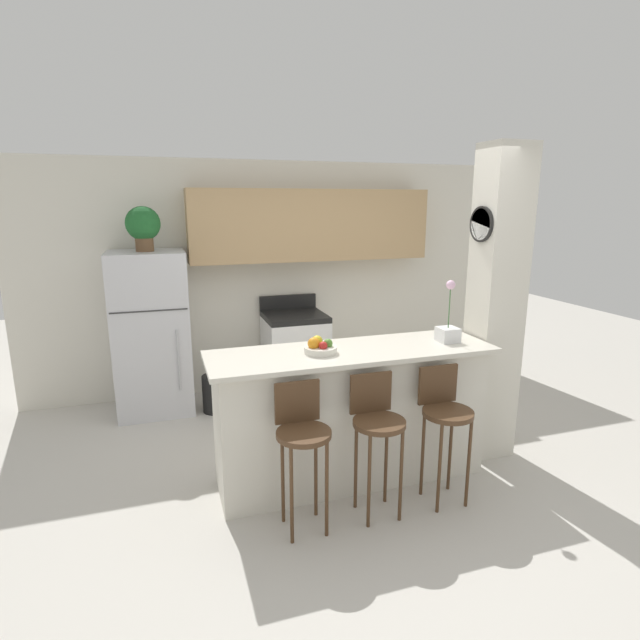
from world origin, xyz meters
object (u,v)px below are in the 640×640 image
fruit_bowl (320,347)px  trash_bin (216,393)px  refrigerator (152,333)px  orchid_vase (448,329)px  bar_stool_mid (377,424)px  bar_stool_right (445,414)px  stove_range (295,353)px  potted_plant_on_fridge (143,226)px  bar_stool_left (302,435)px

fruit_bowl → trash_bin: bearing=110.0°
refrigerator → orchid_vase: refrigerator is taller
trash_bin → bar_stool_mid: bearing=-67.9°
bar_stool_mid → bar_stool_right: size_ratio=1.00×
orchid_vase → stove_range: bearing=110.9°
refrigerator → trash_bin: size_ratio=4.32×
bar_stool_mid → potted_plant_on_fridge: bearing=121.8°
bar_stool_mid → orchid_vase: (0.79, 0.44, 0.49)m
bar_stool_mid → orchid_vase: size_ratio=2.02×
orchid_vase → bar_stool_right: bearing=-121.4°
fruit_bowl → trash_bin: size_ratio=0.63×
bar_stool_mid → fruit_bowl: (-0.26, 0.46, 0.43)m
potted_plant_on_fridge → trash_bin: bearing=-21.3°
fruit_bowl → stove_range: bearing=80.4°
orchid_vase → trash_bin: 2.51m
stove_range → bar_stool_right: bearing=-79.0°
potted_plant_on_fridge → trash_bin: potted_plant_on_fridge is taller
stove_range → bar_stool_mid: size_ratio=1.10×
refrigerator → bar_stool_right: size_ratio=1.68×
bar_stool_right → trash_bin: 2.54m
potted_plant_on_fridge → trash_bin: size_ratio=1.13×
bar_stool_left → bar_stool_mid: size_ratio=1.00×
bar_stool_right → orchid_vase: 0.72m
potted_plant_on_fridge → fruit_bowl: bearing=-57.6°
potted_plant_on_fridge → trash_bin: 1.81m
orchid_vase → fruit_bowl: 1.05m
bar_stool_right → fruit_bowl: 1.00m
bar_stool_left → bar_stool_right: bearing=0.0°
trash_bin → bar_stool_right: bearing=-56.7°
potted_plant_on_fridge → fruit_bowl: size_ratio=1.79×
stove_range → bar_stool_right: size_ratio=1.10×
bar_stool_right → trash_bin: bar_stool_right is taller
refrigerator → orchid_vase: size_ratio=3.39×
bar_stool_right → potted_plant_on_fridge: potted_plant_on_fridge is taller
refrigerator → orchid_vase: 2.93m
bar_stool_right → orchid_vase: size_ratio=2.02×
bar_stool_mid → bar_stool_right: same height
refrigerator → stove_range: bearing=1.1°
potted_plant_on_fridge → orchid_vase: (2.23, -1.87, -0.74)m
bar_stool_left → bar_stool_mid: 0.52m
bar_stool_mid → bar_stool_left: bearing=180.0°
fruit_bowl → potted_plant_on_fridge: bearing=122.4°
stove_range → orchid_vase: bearing=-69.1°
potted_plant_on_fridge → orchid_vase: size_ratio=0.89×
bar_stool_right → fruit_bowl: size_ratio=4.06×
refrigerator → potted_plant_on_fridge: size_ratio=3.82×
bar_stool_left → trash_bin: bearing=98.9°
potted_plant_on_fridge → orchid_vase: 3.00m
refrigerator → trash_bin: 0.89m
potted_plant_on_fridge → fruit_bowl: potted_plant_on_fridge is taller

